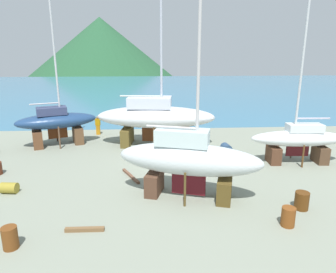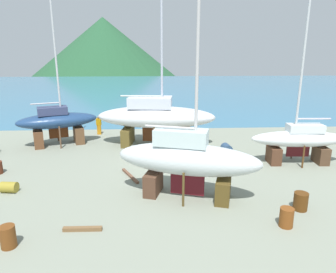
{
  "view_description": "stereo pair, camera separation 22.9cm",
  "coord_description": "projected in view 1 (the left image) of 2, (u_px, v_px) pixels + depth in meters",
  "views": [
    {
      "loc": [
        -1.65,
        -20.28,
        7.42
      ],
      "look_at": [
        -0.35,
        0.61,
        1.63
      ],
      "focal_mm": 33.36,
      "sensor_mm": 36.0,
      "label": 1
    },
    {
      "loc": [
        -1.42,
        -20.3,
        7.42
      ],
      "look_at": [
        -0.35,
        0.61,
        1.63
      ],
      "focal_mm": 33.36,
      "sensor_mm": 36.0,
      "label": 2
    }
  ],
  "objects": [
    {
      "name": "barrel_tipped_right",
      "position": [
        288.0,
        217.0,
        13.57
      ],
      "size": [
        0.61,
        0.61,
        0.87
      ],
      "primitive_type": "cylinder",
      "rotation": [
        0.0,
        0.0,
        3.13
      ],
      "color": "brown",
      "rests_on": "ground"
    },
    {
      "name": "timber_plank_near",
      "position": [
        131.0,
        176.0,
        18.92
      ],
      "size": [
        1.16,
        2.24,
        0.14
      ],
      "primitive_type": "cube",
      "rotation": [
        0.0,
        0.0,
        2.01
      ],
      "color": "brown",
      "rests_on": "ground"
    },
    {
      "name": "ground_plane",
      "position": [
        177.0,
        177.0,
        19.0
      ],
      "size": [
        48.35,
        48.35,
        0.0
      ],
      "primitive_type": "plane",
      "color": "gray"
    },
    {
      "name": "sailboat_small_center",
      "position": [
        155.0,
        117.0,
        24.82
      ],
      "size": [
        9.69,
        4.21,
        14.95
      ],
      "rotation": [
        0.0,
        0.0,
        -0.12
      ],
      "color": "brown",
      "rests_on": "ground"
    },
    {
      "name": "worker",
      "position": [
        98.0,
        125.0,
        28.25
      ],
      "size": [
        0.46,
        0.28,
        1.7
      ],
      "rotation": [
        0.0,
        0.0,
        1.48
      ],
      "color": "orange",
      "rests_on": "ground"
    },
    {
      "name": "barrel_rust_mid",
      "position": [
        10.0,
        238.0,
        12.02
      ],
      "size": [
        0.78,
        0.78,
        0.91
      ],
      "primitive_type": "cylinder",
      "rotation": [
        0.0,
        0.0,
        2.73
      ],
      "color": "brown",
      "rests_on": "ground"
    },
    {
      "name": "sailboat_mid_port",
      "position": [
        56.0,
        122.0,
        24.86
      ],
      "size": [
        6.54,
        4.13,
        11.61
      ],
      "rotation": [
        0.0,
        0.0,
        0.36
      ],
      "color": "brown",
      "rests_on": "ground"
    },
    {
      "name": "sailboat_far_slipway",
      "position": [
        299.0,
        139.0,
        20.95
      ],
      "size": [
        6.49,
        1.96,
        11.32
      ],
      "rotation": [
        0.0,
        0.0,
        3.1
      ],
      "color": "#523220",
      "rests_on": "ground"
    },
    {
      "name": "sailboat_large_starboard",
      "position": [
        188.0,
        159.0,
        15.86
      ],
      "size": [
        7.65,
        4.02,
        12.89
      ],
      "rotation": [
        0.0,
        0.0,
        -0.3
      ],
      "color": "#503E19",
      "rests_on": "ground"
    },
    {
      "name": "barrel_by_slipway",
      "position": [
        9.0,
        188.0,
        16.75
      ],
      "size": [
        0.92,
        0.68,
        0.59
      ],
      "primitive_type": "cylinder",
      "rotation": [
        1.57,
        0.0,
        1.46
      ],
      "color": "olive",
      "rests_on": "ground"
    },
    {
      "name": "barrel_ochre",
      "position": [
        226.0,
        148.0,
        23.36
      ],
      "size": [
        0.77,
        0.93,
        0.68
      ],
      "primitive_type": "cylinder",
      "rotation": [
        1.57,
        0.0,
        3.26
      ],
      "color": "navy",
      "rests_on": "ground"
    },
    {
      "name": "headland_hill",
      "position": [
        102.0,
        70.0,
        121.82
      ],
      "size": [
        98.26,
        98.26,
        39.1
      ],
      "primitive_type": "cone",
      "color": "#255332",
      "rests_on": "ground"
    },
    {
      "name": "timber_plank_far",
      "position": [
        85.0,
        229.0,
        13.24
      ],
      "size": [
        1.66,
        0.22,
        0.17
      ],
      "primitive_type": "cube",
      "rotation": [
        0.0,
        0.0,
        3.12
      ],
      "color": "brown",
      "rests_on": "ground"
    },
    {
      "name": "sea_water",
      "position": [
        157.0,
        89.0,
        61.54
      ],
      "size": [
        135.95,
        64.28,
        0.01
      ],
      "primitive_type": "cube",
      "color": "teal",
      "rests_on": "ground"
    },
    {
      "name": "barrel_rust_near",
      "position": [
        302.0,
        201.0,
        15.02
      ],
      "size": [
        0.86,
        0.86,
        0.87
      ],
      "primitive_type": "cylinder",
      "rotation": [
        0.0,
        0.0,
        0.35
      ],
      "color": "#532E0F",
      "rests_on": "ground"
    }
  ]
}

